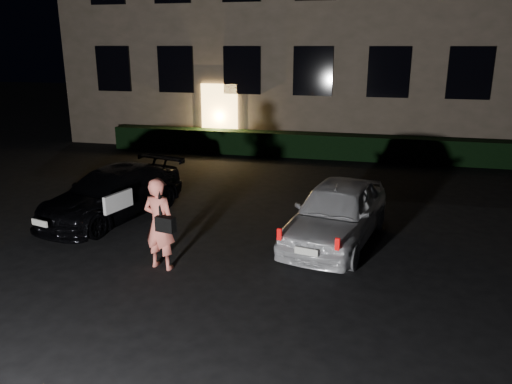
# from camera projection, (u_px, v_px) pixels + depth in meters

# --- Properties ---
(ground) EXTENTS (80.00, 80.00, 0.00)m
(ground) POSITION_uv_depth(u_px,v_px,m) (221.00, 289.00, 8.31)
(ground) COLOR black
(ground) RESTS_ON ground
(hedge) EXTENTS (15.00, 0.70, 0.85)m
(hedge) POSITION_uv_depth(u_px,v_px,m) (309.00, 145.00, 17.97)
(hedge) COLOR black
(hedge) RESTS_ON ground
(sedan) EXTENTS (2.53, 4.24, 1.15)m
(sedan) POSITION_uv_depth(u_px,v_px,m) (112.00, 193.00, 11.66)
(sedan) COLOR black
(sedan) RESTS_ON ground
(hatch) EXTENTS (2.21, 3.95, 1.27)m
(hatch) POSITION_uv_depth(u_px,v_px,m) (337.00, 212.00, 10.17)
(hatch) COLOR silver
(hatch) RESTS_ON ground
(man) EXTENTS (0.71, 0.52, 1.70)m
(man) POSITION_uv_depth(u_px,v_px,m) (160.00, 224.00, 8.89)
(man) COLOR #FF7B69
(man) RESTS_ON ground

